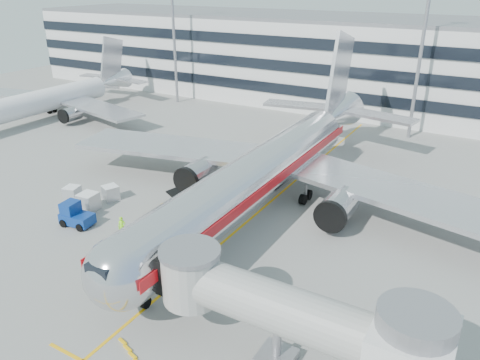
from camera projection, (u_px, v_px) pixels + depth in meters
The scene contains 14 objects.
ground at pixel (207, 255), 40.30m from camera, with size 180.00×180.00×0.00m, color gray.
lead_in_line at pixel (261, 210), 48.23m from camera, with size 0.25×70.00×0.01m, color #F3AC0C.
main_jet at pixel (270, 166), 47.90m from camera, with size 50.95×48.70×16.06m.
jet_bridge at pixel (305, 322), 26.80m from camera, with size 17.80×4.50×7.00m.
terminal at pixel (387, 64), 83.13m from camera, with size 150.00×24.25×15.60m.
light_mast_west at pixel (173, 20), 83.77m from camera, with size 2.40×1.20×25.45m.
light_mast_centre at pixel (424, 34), 63.98m from camera, with size 2.40×1.20×25.45m.
second_jet at pixel (51, 99), 78.69m from camera, with size 38.21×36.52×12.04m.
belt_loader at pixel (184, 211), 46.38m from camera, with size 5.39×2.83×2.51m.
baggage_tug at pixel (75, 215), 44.90m from camera, with size 3.29×2.29×2.34m.
cargo_container_left at pixel (72, 193), 49.98m from camera, with size 1.79×1.79×1.57m.
cargo_container_right at pixel (111, 193), 50.06m from camera, with size 1.96×1.96×1.60m.
cargo_container_front at pixel (89, 202), 47.81m from camera, with size 1.87×1.87×1.85m.
ramp_worker at pixel (122, 226), 43.02m from camera, with size 0.69×0.46×1.90m, color #8FFF1A.
Camera 1 is at (19.67, -28.29, 22.06)m, focal length 35.00 mm.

